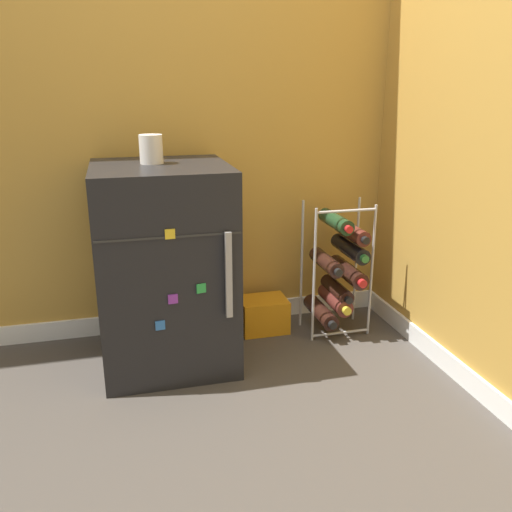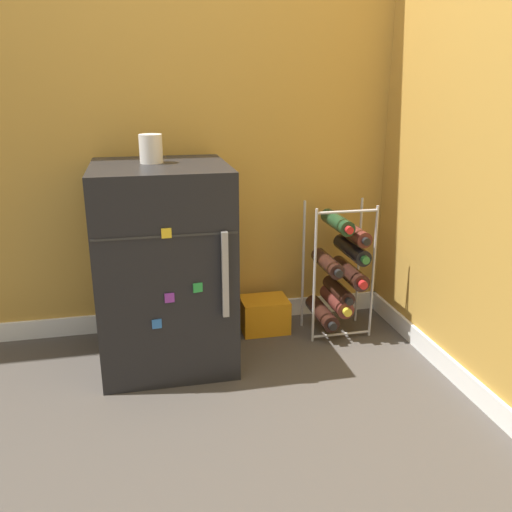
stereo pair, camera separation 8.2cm
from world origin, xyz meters
TOP-DOWN VIEW (x-y plane):
  - ground_plane at (0.00, 0.00)m, footprint 14.00×14.00m
  - wall_back at (0.00, 0.59)m, footprint 6.59×0.07m
  - mini_fridge at (-0.31, 0.24)m, footprint 0.54×0.57m
  - wine_rack at (0.50, 0.32)m, footprint 0.29×0.32m
  - soda_box at (0.16, 0.41)m, footprint 0.22×0.18m
  - fridge_top_cup at (-0.34, 0.28)m, footprint 0.09×0.09m

SIDE VIEW (x-z plane):
  - ground_plane at x=0.00m, z-range 0.00..0.00m
  - soda_box at x=0.16m, z-range 0.00..0.16m
  - wine_rack at x=0.50m, z-range -0.01..0.62m
  - mini_fridge at x=-0.31m, z-range 0.00..0.84m
  - fridge_top_cup at x=-0.34m, z-range 0.84..0.95m
  - wall_back at x=0.00m, z-range -0.01..2.49m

